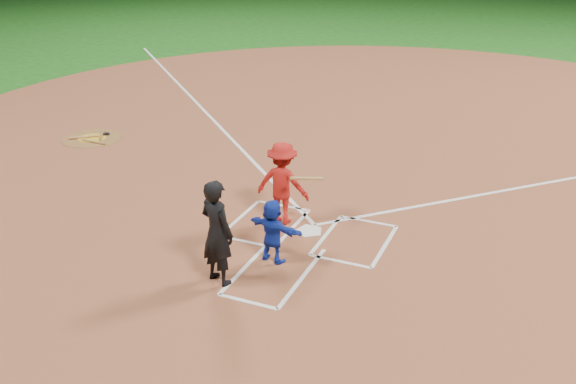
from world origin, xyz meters
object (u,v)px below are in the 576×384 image
at_px(catcher, 273,231).
at_px(batter_at_plate, 282,183).
at_px(on_deck_circle, 92,138).
at_px(home_plate, 309,231).
at_px(umpire, 217,232).

xyz_separation_m(catcher, batter_at_plate, (-0.49, 1.57, 0.26)).
xyz_separation_m(on_deck_circle, batter_at_plate, (7.19, -2.73, 0.87)).
height_order(home_plate, catcher, catcher).
bearing_deg(catcher, batter_at_plate, -60.82).
bearing_deg(catcher, umpire, 72.88).
distance_m(home_plate, umpire, 2.69).
xyz_separation_m(on_deck_circle, umpire, (7.11, -5.33, 0.96)).
xyz_separation_m(umpire, batter_at_plate, (0.08, 2.60, -0.09)).
bearing_deg(on_deck_circle, catcher, -29.22).
bearing_deg(batter_at_plate, catcher, -72.55).
bearing_deg(on_deck_circle, home_plate, -20.43).
bearing_deg(home_plate, on_deck_circle, -20.43).
distance_m(umpire, batter_at_plate, 2.60).
relative_size(catcher, batter_at_plate, 0.70).
bearing_deg(umpire, home_plate, -88.23).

